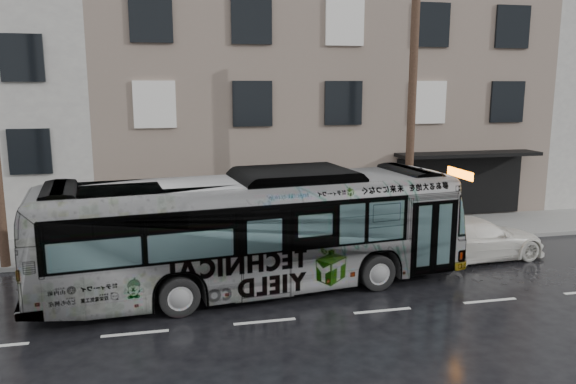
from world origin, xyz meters
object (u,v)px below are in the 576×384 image
at_px(bus, 255,231).
at_px(white_sedan, 475,238).
at_px(utility_pole_front, 411,121).
at_px(sign_post, 434,208).

xyz_separation_m(bus, white_sedan, (7.86, 1.23, -1.03)).
bearing_deg(bus, utility_pole_front, -68.35).
bearing_deg(white_sedan, utility_pole_front, 29.30).
relative_size(sign_post, bus, 0.19).
bearing_deg(white_sedan, bus, 93.03).
bearing_deg(sign_post, white_sedan, -78.76).
bearing_deg(bus, sign_post, -72.00).
distance_m(utility_pole_front, sign_post, 3.48).
bearing_deg(white_sedan, sign_post, 5.37).
relative_size(utility_pole_front, sign_post, 3.75).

